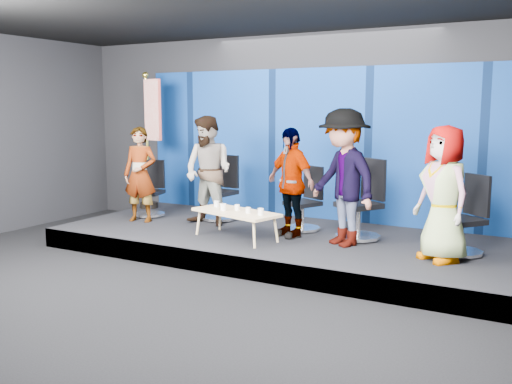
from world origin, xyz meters
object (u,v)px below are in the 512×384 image
Objects in this scene: panelist_a at (140,174)px; chair_b at (221,199)px; chair_e at (464,228)px; flag_stand at (151,137)px; chair_d at (362,213)px; panelist_d at (343,178)px; panelist_e at (443,194)px; coffee_table at (236,213)px; mug_a at (216,204)px; chair_c at (305,209)px; mug_e at (261,212)px; mug_b at (223,207)px; panelist_c at (290,182)px; chair_a at (150,198)px; mug_c at (237,207)px; panelist_b at (208,171)px; mug_d at (248,210)px.

panelist_a reaches higher than chair_b.
chair_e is 0.41× the size of flag_stand.
chair_d is 0.76m from panelist_d.
panelist_e is (5.00, -0.11, 0.05)m from panelist_a.
coffee_table is at bearing -133.81° from panelist_d.
chair_b is 1.10m from mug_a.
panelist_e is at bearing 0.60° from flag_stand.
chair_d is at bearing 15.63° from chair_c.
flag_stand is (-3.17, 1.49, 0.90)m from mug_e.
panelist_a is 3.79m from chair_d.
mug_b is at bearing -120.95° from chair_d.
coffee_table is 14.81× the size of mug_e.
panelist_c is 1.07m from mug_b.
flag_stand reaches higher than mug_b.
chair_c is at bearing 111.58° from panelist_c.
chair_b is at bearing 21.97° from panelist_a.
panelist_d reaches higher than panelist_e.
mug_a is (1.82, -0.64, 0.14)m from chair_a.
flag_stand is at bearing 112.95° from chair_a.
coffee_table is 0.10m from mug_c.
panelist_b is at bearing 134.21° from mug_a.
panelist_d is (2.41, -0.23, 0.06)m from panelist_b.
chair_b is 0.65× the size of panelist_e.
chair_b is at bearing -154.61° from panelist_e.
chair_b is 1.63m from chair_c.
panelist_d reaches higher than chair_b.
mug_b is 1.18× the size of mug_d.
mug_b is at bearing 174.57° from mug_e.
mug_a is (-1.08, -0.37, -0.36)m from panelist_c.
panelist_a is 1.97m from mug_b.
chair_b reaches higher than mug_a.
chair_c is at bearing 38.47° from mug_a.
coffee_table is at bearing -22.33° from panelist_a.
panelist_e reaches higher than mug_a.
chair_a is 0.62× the size of panelist_a.
mug_d is at bearing -126.79° from chair_e.
coffee_table is at bearing -43.35° from chair_b.
chair_b is (1.30, 0.32, 0.04)m from chair_a.
panelist_b is at bearing -10.47° from flag_stand.
panelist_a is 1.23m from panelist_b.
panelist_d reaches higher than coffee_table.
mug_a is 0.94× the size of mug_e.
mug_b is at bearing -39.78° from mug_a.
chair_a is at bearing -147.10° from chair_d.
chair_d reaches higher than chair_c.
chair_c is at bearing 52.43° from mug_b.
panelist_b is 1.23× the size of coffee_table.
mug_a is (0.53, -0.96, 0.10)m from chair_b.
panelist_e is 19.80× the size of mug_d.
chair_a is at bearing 157.65° from mug_b.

